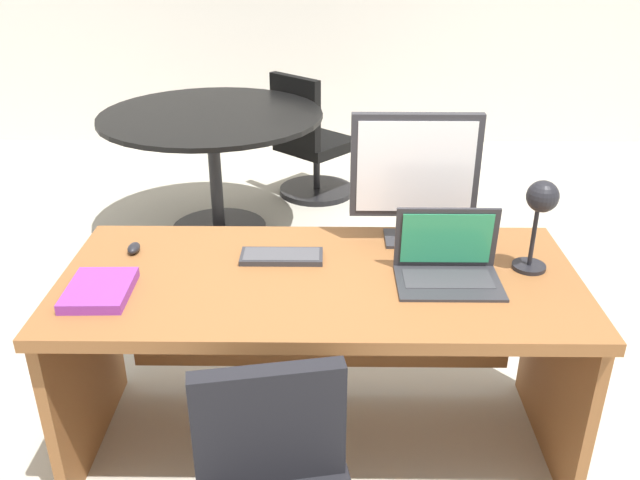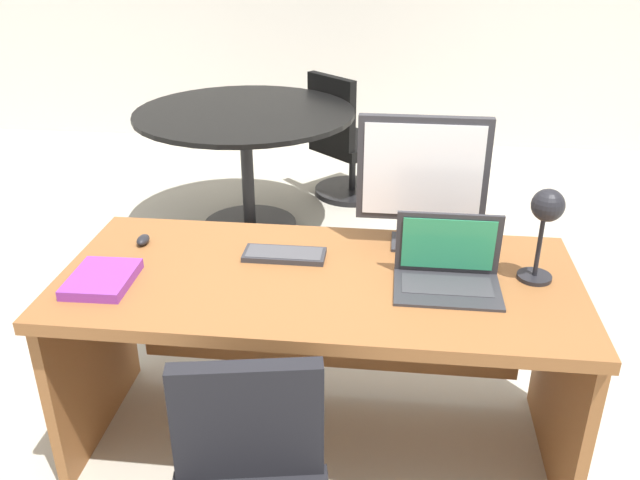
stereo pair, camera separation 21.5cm
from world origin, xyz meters
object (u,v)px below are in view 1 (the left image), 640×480
at_px(monitor, 415,170).
at_px(keyboard, 282,256).
at_px(laptop, 447,257).
at_px(desk_lamp, 540,208).
at_px(book, 99,290).
at_px(mouse, 134,248).
at_px(meeting_chair_near, 310,149).
at_px(desk, 320,315).
at_px(meeting_table, 213,143).

xyz_separation_m(monitor, keyboard, (-0.49, -0.16, -0.28)).
xyz_separation_m(laptop, desk_lamp, (0.31, 0.03, 0.17)).
height_order(keyboard, book, book).
relative_size(mouse, meeting_chair_near, 0.09).
distance_m(desk, meeting_table, 2.04).
bearing_deg(mouse, monitor, 6.29).
bearing_deg(monitor, meeting_chair_near, 100.93).
xyz_separation_m(keyboard, meeting_chair_near, (0.04, 2.49, -0.41)).
height_order(laptop, meeting_table, laptop).
bearing_deg(laptop, monitor, 108.28).
height_order(laptop, book, laptop).
bearing_deg(desk, laptop, -4.95).
distance_m(laptop, book, 1.19).
relative_size(laptop, keyboard, 1.19).
distance_m(mouse, desk_lamp, 1.48).
distance_m(keyboard, book, 0.65).
xyz_separation_m(desk_lamp, meeting_chair_near, (-0.85, 2.58, -0.65)).
bearing_deg(meeting_chair_near, mouse, -103.91).
relative_size(monitor, keyboard, 1.67).
bearing_deg(desk, meeting_table, 109.87).
relative_size(desk, desk_lamp, 5.28).
bearing_deg(keyboard, meeting_chair_near, 88.97).
height_order(monitor, desk_lamp, monitor).
height_order(desk, book, book).
bearing_deg(meeting_table, monitor, -58.03).
bearing_deg(meeting_table, meeting_chair_near, 47.72).
bearing_deg(monitor, book, -158.43).
distance_m(monitor, mouse, 1.10).
xyz_separation_m(laptop, meeting_table, (-1.14, 1.96, -0.22)).
xyz_separation_m(laptop, meeting_chair_near, (-0.54, 2.61, -0.47)).
bearing_deg(meeting_table, book, -91.20).
xyz_separation_m(mouse, meeting_chair_near, (0.61, 2.44, -0.42)).
bearing_deg(desk, book, -165.84).
bearing_deg(monitor, desk, -145.18).
height_order(mouse, meeting_table, meeting_table).
relative_size(monitor, desk_lamp, 1.46).
xyz_separation_m(book, meeting_chair_near, (0.64, 2.76, -0.42)).
bearing_deg(meeting_table, mouse, -90.34).
bearing_deg(desk, mouse, 169.68).
height_order(monitor, laptop, monitor).
distance_m(keyboard, meeting_chair_near, 2.53).
xyz_separation_m(desk_lamp, meeting_table, (-1.45, 1.93, -0.39)).
xyz_separation_m(keyboard, desk_lamp, (0.90, -0.09, 0.24)).
distance_m(monitor, book, 1.20).
relative_size(desk, meeting_table, 1.33).
bearing_deg(monitor, mouse, -173.71).
xyz_separation_m(laptop, keyboard, (-0.59, 0.12, -0.06)).
height_order(book, meeting_table, meeting_table).
distance_m(mouse, meeting_chair_near, 2.55).
relative_size(desk, meeting_chair_near, 2.00).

